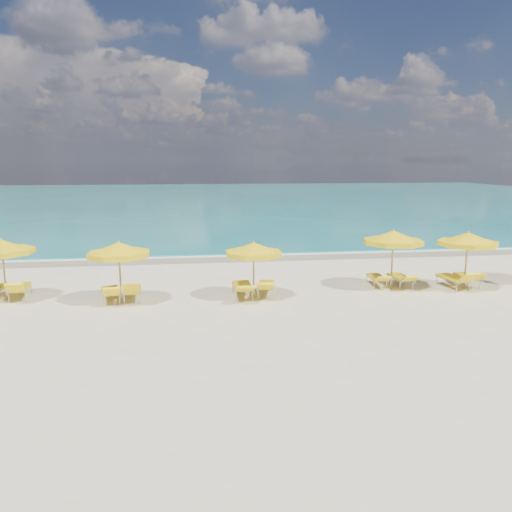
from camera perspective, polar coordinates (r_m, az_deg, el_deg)
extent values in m
plane|color=beige|center=(19.29, 0.61, -4.34)|extent=(120.00, 120.00, 0.00)
cube|color=#147371|center=(66.66, -5.47, 6.49)|extent=(120.00, 80.00, 0.30)
cube|color=tan|center=(26.44, -1.74, -0.16)|extent=(120.00, 2.60, 0.01)
cube|color=white|center=(27.22, -1.91, 0.16)|extent=(120.00, 1.20, 0.03)
cube|color=white|center=(35.92, -12.96, 2.51)|extent=(14.00, 0.36, 0.05)
cube|color=white|center=(44.04, 6.37, 4.22)|extent=(18.00, 0.30, 0.05)
cylinder|color=tan|center=(20.38, -26.85, -1.51)|extent=(0.07, 0.07, 2.21)
cone|color=yellow|center=(20.22, -27.07, 1.05)|extent=(2.93, 2.93, 0.44)
cylinder|color=yellow|center=(20.25, -27.02, 0.45)|extent=(2.96, 2.96, 0.18)
sphere|color=tan|center=(20.18, -27.13, 1.68)|extent=(0.10, 0.10, 0.10)
cylinder|color=tan|center=(18.45, -15.28, -1.94)|extent=(0.07, 0.07, 2.18)
cone|color=yellow|center=(18.27, -15.42, 0.86)|extent=(2.96, 2.96, 0.44)
cylinder|color=yellow|center=(18.31, -15.39, 0.20)|extent=(2.99, 2.99, 0.17)
sphere|color=tan|center=(18.24, -15.46, 1.55)|extent=(0.10, 0.10, 0.10)
cylinder|color=tan|center=(18.43, -0.28, -1.74)|extent=(0.06, 0.06, 2.07)
cone|color=yellow|center=(18.26, -0.28, 0.93)|extent=(2.80, 2.80, 0.41)
cylinder|color=yellow|center=(18.30, -0.28, 0.30)|extent=(2.82, 2.82, 0.17)
sphere|color=tan|center=(18.22, -0.28, 1.58)|extent=(0.09, 0.09, 0.09)
cylinder|color=tan|center=(20.58, 15.30, -0.47)|extent=(0.07, 0.07, 2.30)
cone|color=yellow|center=(20.42, 15.43, 2.19)|extent=(2.70, 2.70, 0.46)
cylinder|color=yellow|center=(20.45, 15.40, 1.57)|extent=(2.73, 2.73, 0.18)
sphere|color=tan|center=(20.39, 15.47, 2.84)|extent=(0.10, 0.10, 0.10)
cylinder|color=tan|center=(21.45, 22.88, -0.57)|extent=(0.07, 0.07, 2.25)
cone|color=yellow|center=(21.30, 23.07, 1.92)|extent=(2.90, 2.90, 0.45)
cylinder|color=yellow|center=(21.33, 23.02, 1.33)|extent=(2.92, 2.92, 0.18)
sphere|color=tan|center=(21.27, 23.11, 2.53)|extent=(0.10, 0.10, 0.10)
cube|color=yellow|center=(20.64, -25.36, -3.25)|extent=(0.81, 1.45, 0.08)
cube|color=yellow|center=(19.70, -25.83, -3.30)|extent=(0.69, 0.64, 0.48)
cube|color=yellow|center=(19.01, -16.31, -3.82)|extent=(0.84, 1.42, 0.08)
cube|color=yellow|center=(18.08, -16.20, -3.95)|extent=(0.69, 0.65, 0.44)
cube|color=yellow|center=(18.99, -13.92, -3.70)|extent=(0.71, 1.39, 0.08)
cube|color=yellow|center=(18.07, -14.02, -3.68)|extent=(0.64, 0.54, 0.52)
cube|color=yellow|center=(18.81, -1.59, -3.42)|extent=(0.65, 1.45, 0.09)
cube|color=yellow|center=(17.78, -1.23, -3.76)|extent=(0.65, 0.66, 0.38)
cube|color=yellow|center=(19.08, 1.18, -3.30)|extent=(0.84, 1.43, 0.08)
cube|color=yellow|center=(18.13, 1.09, -3.50)|extent=(0.70, 0.68, 0.41)
cube|color=yellow|center=(21.08, 13.59, -2.35)|extent=(0.64, 1.25, 0.07)
cube|color=yellow|center=(20.26, 14.29, -2.55)|extent=(0.58, 0.59, 0.32)
cube|color=yellow|center=(21.23, 16.11, -2.31)|extent=(0.60, 1.31, 0.08)
cube|color=yellow|center=(20.39, 17.20, -2.48)|extent=(0.59, 0.59, 0.36)
cube|color=yellow|center=(21.66, 21.51, -2.31)|extent=(0.81, 1.47, 0.09)
cube|color=yellow|center=(20.88, 23.10, -2.29)|extent=(0.69, 0.64, 0.49)
cube|color=yellow|center=(22.33, 22.91, -2.14)|extent=(0.65, 1.30, 0.08)
cube|color=yellow|center=(21.54, 23.98, -2.20)|extent=(0.60, 0.57, 0.40)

